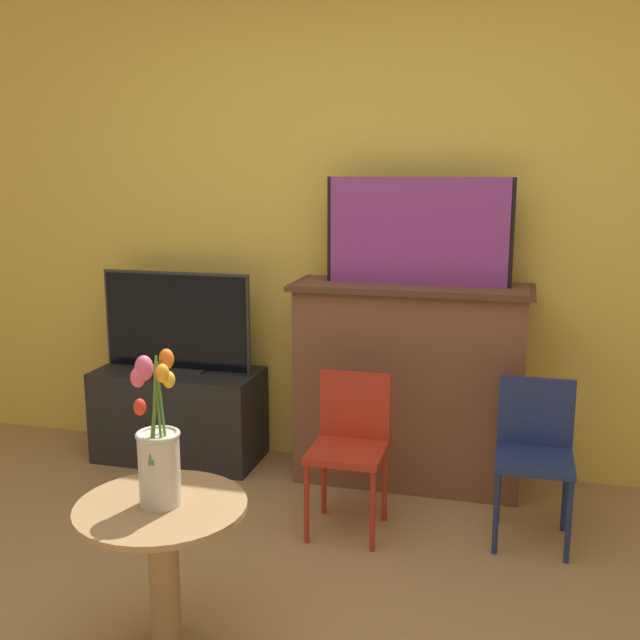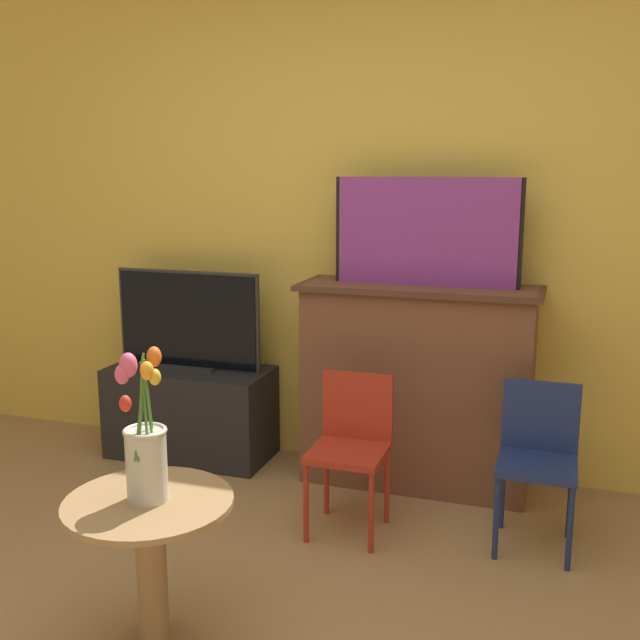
# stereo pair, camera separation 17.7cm
# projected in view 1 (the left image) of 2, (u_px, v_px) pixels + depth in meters

# --- Properties ---
(wall_back) EXTENTS (8.00, 0.06, 2.70)m
(wall_back) POSITION_uv_depth(u_px,v_px,m) (363.00, 213.00, 3.89)
(wall_back) COLOR #EAC651
(wall_back) RESTS_ON ground
(fireplace_mantel) EXTENTS (1.17, 0.43, 1.02)m
(fireplace_mantel) POSITION_uv_depth(u_px,v_px,m) (409.00, 382.00, 3.76)
(fireplace_mantel) COLOR brown
(fireplace_mantel) RESTS_ON ground
(painting) EXTENTS (0.90, 0.03, 0.52)m
(painting) POSITION_uv_depth(u_px,v_px,m) (418.00, 231.00, 3.61)
(painting) COLOR black
(painting) RESTS_ON fireplace_mantel
(tv_stand) EXTENTS (0.89, 0.42, 0.50)m
(tv_stand) POSITION_uv_depth(u_px,v_px,m) (180.00, 414.00, 4.10)
(tv_stand) COLOR #232326
(tv_stand) RESTS_ON ground
(tv_monitor) EXTENTS (0.83, 0.12, 0.54)m
(tv_monitor) POSITION_uv_depth(u_px,v_px,m) (176.00, 323.00, 4.01)
(tv_monitor) COLOR #2D2D2D
(tv_monitor) RESTS_ON tv_stand
(chair_red) EXTENTS (0.32, 0.32, 0.69)m
(chair_red) POSITION_uv_depth(u_px,v_px,m) (350.00, 439.00, 3.29)
(chair_red) COLOR #B22D1E
(chair_red) RESTS_ON ground
(chair_blue) EXTENTS (0.32, 0.32, 0.69)m
(chair_blue) POSITION_uv_depth(u_px,v_px,m) (535.00, 447.00, 3.20)
(chair_blue) COLOR navy
(chair_blue) RESTS_ON ground
(side_table) EXTENTS (0.54, 0.54, 0.55)m
(side_table) POSITION_uv_depth(u_px,v_px,m) (164.00, 560.00, 2.39)
(side_table) COLOR #99754C
(side_table) RESTS_ON ground
(vase_tulips) EXTENTS (0.15, 0.21, 0.51)m
(vase_tulips) POSITION_uv_depth(u_px,v_px,m) (158.00, 451.00, 2.30)
(vase_tulips) COLOR beige
(vase_tulips) RESTS_ON side_table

